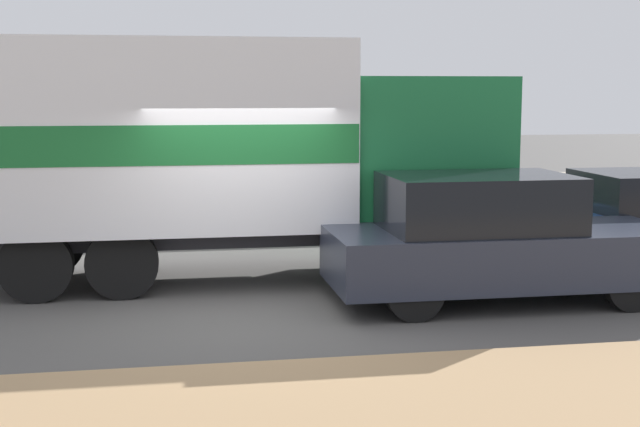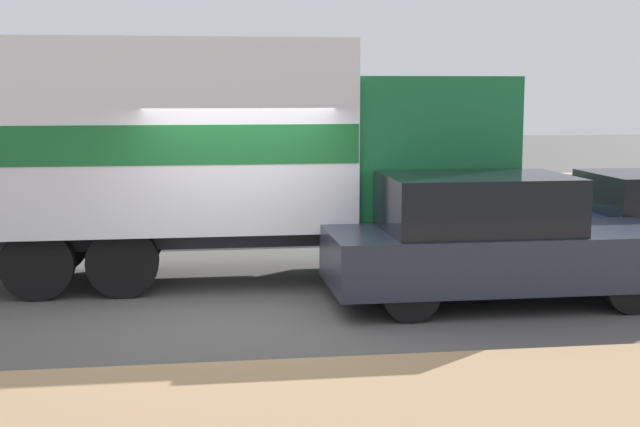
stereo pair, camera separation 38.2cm
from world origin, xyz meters
TOP-DOWN VIEW (x-y plane):
  - ground_plane at (0.00, 0.00)m, footprint 80.00×80.00m
  - stone_wall_backdrop at (0.00, 5.96)m, footprint 60.00×0.35m
  - box_truck at (-0.27, 2.09)m, footprint 7.76×2.40m
  - car_hatchback at (3.19, 0.12)m, footprint 4.50×1.76m

SIDE VIEW (x-z plane):
  - ground_plane at x=0.00m, z-range 0.00..0.00m
  - stone_wall_backdrop at x=0.00m, z-range 0.00..1.08m
  - car_hatchback at x=3.19m, z-range -0.01..1.65m
  - box_truck at x=-0.27m, z-range 0.21..3.62m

